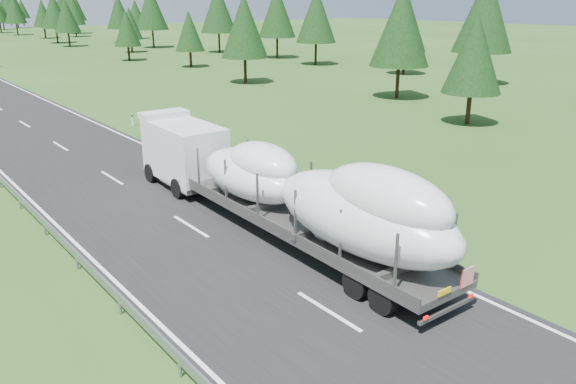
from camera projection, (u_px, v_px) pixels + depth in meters
ground at (328, 312)px, 18.02m from camera, size 400.00×400.00×0.00m
tree_line_right at (133, 11)px, 117.98m from camera, size 27.51×328.90×12.57m
boat_truck at (284, 185)px, 22.96m from camera, size 3.36×20.11×4.35m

